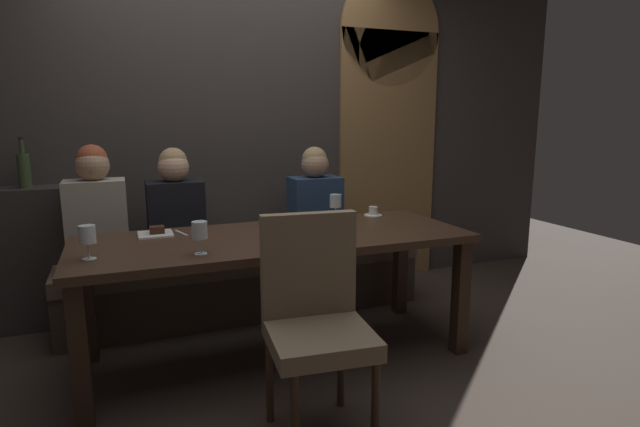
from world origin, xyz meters
TOP-DOWN VIEW (x-y plane):
  - ground at (0.00, 0.00)m, footprint 9.00×9.00m
  - back_wall_tiled at (0.00, 1.22)m, footprint 6.00×0.12m
  - arched_door at (1.35, 1.15)m, footprint 0.90×0.05m
  - back_counter at (-1.55, 1.04)m, footprint 1.10×0.28m
  - dining_table at (0.00, 0.00)m, footprint 2.20×0.84m
  - banquette_bench at (0.00, 0.70)m, footprint 2.50×0.44m
  - chair_near_side at (-0.04, -0.72)m, footprint 0.48×0.48m
  - diner_redhead at (-0.96, 0.69)m, footprint 0.36×0.24m
  - diner_bearded at (-0.47, 0.72)m, footprint 0.36×0.24m
  - diner_far_end at (0.51, 0.71)m, footprint 0.36×0.24m
  - wine_bottle_pale_label at (-1.37, 1.02)m, footprint 0.08×0.08m
  - wine_glass_end_right at (0.50, 0.30)m, footprint 0.08×0.08m
  - wine_glass_near_left at (-0.46, -0.25)m, footprint 0.08×0.08m
  - wine_glass_end_left at (-0.97, -0.15)m, footprint 0.08×0.08m
  - espresso_cup at (0.78, 0.31)m, footprint 0.12×0.12m
  - dessert_plate at (-0.63, 0.26)m, footprint 0.19×0.19m
  - fork_on_table at (-0.50, 0.25)m, footprint 0.06×0.17m

SIDE VIEW (x-z plane):
  - ground at x=0.00m, z-range 0.00..0.00m
  - banquette_bench at x=0.00m, z-range 0.00..0.45m
  - back_counter at x=-1.55m, z-range 0.00..0.95m
  - chair_near_side at x=-0.04m, z-range 0.07..1.05m
  - dining_table at x=0.00m, z-range 0.28..1.02m
  - fork_on_table at x=-0.50m, z-range 0.74..0.75m
  - dessert_plate at x=-0.63m, z-range 0.73..0.78m
  - espresso_cup at x=0.78m, z-range 0.73..0.80m
  - diner_far_end at x=0.51m, z-range 0.43..1.17m
  - diner_bearded at x=-0.47m, z-range 0.43..1.19m
  - diner_redhead at x=-0.96m, z-range 0.43..1.22m
  - wine_glass_near_left at x=-0.46m, z-range 0.77..0.93m
  - wine_glass_end_right at x=0.50m, z-range 0.77..0.93m
  - wine_glass_end_left at x=-0.97m, z-range 0.77..0.94m
  - wine_bottle_pale_label at x=-1.37m, z-range 0.91..1.23m
  - arched_door at x=1.35m, z-range 0.09..2.64m
  - back_wall_tiled at x=0.00m, z-range 0.00..3.00m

